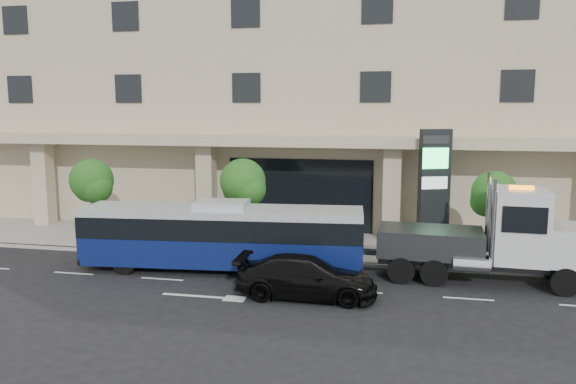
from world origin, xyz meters
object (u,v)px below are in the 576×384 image
object	(u,v)px
black_sedan	(306,277)
city_bus	(222,235)
tow_truck	(496,239)
signage_pylon	(434,189)

from	to	relation	value
black_sedan	city_bus	bearing A→B (deg)	56.70
tow_truck	black_sedan	world-z (taller)	tow_truck
tow_truck	black_sedan	size ratio (longest dim) A/B	1.83
city_bus	black_sedan	bearing A→B (deg)	-37.98
tow_truck	black_sedan	bearing A→B (deg)	-152.65
city_bus	tow_truck	xyz separation A→B (m)	(11.16, 0.50, 0.24)
city_bus	tow_truck	world-z (taller)	tow_truck
tow_truck	city_bus	bearing A→B (deg)	-174.30
city_bus	signage_pylon	world-z (taller)	signage_pylon
city_bus	black_sedan	xyz separation A→B (m)	(4.10, -2.67, -0.78)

